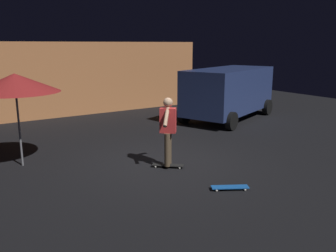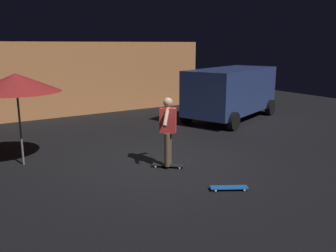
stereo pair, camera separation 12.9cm
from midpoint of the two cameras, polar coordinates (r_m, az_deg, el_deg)
ground_plane at (r=9.20m, az=-1.16°, el=-5.97°), size 28.00×28.00×0.00m
low_building at (r=17.49m, az=-12.89°, el=7.88°), size 9.80×3.38×3.07m
parked_van at (r=14.63m, az=9.45°, el=5.62°), size 4.98×3.57×2.03m
patio_umbrella at (r=9.36m, az=-23.57°, el=6.30°), size 2.10×2.10×2.30m
skateboard_ridden at (r=8.89m, az=-0.42°, el=-6.26°), size 0.71×0.67×0.07m
skateboard_spare at (r=7.69m, az=9.36°, el=-9.61°), size 0.78×0.56×0.07m
skater at (r=8.62m, az=-0.43°, el=-0.09°), size 0.72×0.79×1.67m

